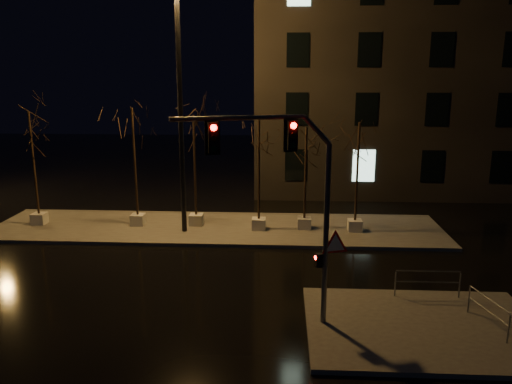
{
  "coord_description": "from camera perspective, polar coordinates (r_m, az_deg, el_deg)",
  "views": [
    {
      "loc": [
        3.22,
        -17.37,
        7.48
      ],
      "look_at": [
        2.14,
        2.35,
        2.8
      ],
      "focal_mm": 35.0,
      "sensor_mm": 36.0,
      "label": 1
    }
  ],
  "objects": [
    {
      "name": "tree_1",
      "position": [
        24.69,
        -13.86,
        6.38
      ],
      "size": [
        1.8,
        1.8,
        5.94
      ],
      "color": "beige",
      "rests_on": "median"
    },
    {
      "name": "sidewalk_corner",
      "position": [
        16.3,
        18.6,
        -14.46
      ],
      "size": [
        7.0,
        5.0,
        0.15
      ],
      "primitive_type": "cube",
      "color": "#4A4842",
      "rests_on": "ground"
    },
    {
      "name": "ground",
      "position": [
        19.18,
        -6.88,
        -9.72
      ],
      "size": [
        90.0,
        90.0,
        0.0
      ],
      "primitive_type": "plane",
      "color": "black",
      "rests_on": "ground"
    },
    {
      "name": "traffic_signal_mast",
      "position": [
        14.01,
        4.32,
        0.03
      ],
      "size": [
        4.94,
        1.55,
        6.27
      ],
      "rotation": [
        0.0,
        0.0,
        0.3
      ],
      "color": "slate",
      "rests_on": "sidewalk_corner"
    },
    {
      "name": "tree_0",
      "position": [
        26.52,
        -24.32,
        5.7
      ],
      "size": [
        1.8,
        1.8,
        5.73
      ],
      "color": "beige",
      "rests_on": "median"
    },
    {
      "name": "building",
      "position": [
        36.97,
        20.59,
        12.54
      ],
      "size": [
        25.0,
        12.0,
        15.0
      ],
      "primitive_type": "cube",
      "color": "black",
      "rests_on": "ground"
    },
    {
      "name": "guard_rail_b",
      "position": [
        16.59,
        25.0,
        -11.97
      ],
      "size": [
        0.48,
        1.88,
        0.91
      ],
      "rotation": [
        0.0,
        0.0,
        1.8
      ],
      "color": "slate",
      "rests_on": "sidewalk_corner"
    },
    {
      "name": "tree_5",
      "position": [
        23.55,
        11.63,
        5.05
      ],
      "size": [
        1.8,
        1.8,
        5.33
      ],
      "color": "beige",
      "rests_on": "median"
    },
    {
      "name": "guard_rail_a",
      "position": [
        17.92,
        19.04,
        -9.46
      ],
      "size": [
        2.18,
        0.06,
        0.94
      ],
      "rotation": [
        0.0,
        0.0,
        0.0
      ],
      "color": "slate",
      "rests_on": "sidewalk_corner"
    },
    {
      "name": "tree_4",
      "position": [
        23.6,
        5.73,
        4.72
      ],
      "size": [
        1.8,
        1.8,
        5.03
      ],
      "color": "beige",
      "rests_on": "median"
    },
    {
      "name": "streetlight_main",
      "position": [
        23.09,
        -8.71,
        11.31
      ],
      "size": [
        2.85,
        0.83,
        11.4
      ],
      "rotation": [
        0.0,
        0.0,
        -0.18
      ],
      "color": "black",
      "rests_on": "median"
    },
    {
      "name": "tree_3",
      "position": [
        23.29,
        0.33,
        5.74
      ],
      "size": [
        1.8,
        1.8,
        5.61
      ],
      "color": "beige",
      "rests_on": "median"
    },
    {
      "name": "median",
      "position": [
        24.72,
        -4.51,
        -4.14
      ],
      "size": [
        22.0,
        5.0,
        0.15
      ],
      "primitive_type": "cube",
      "color": "#4A4842",
      "rests_on": "ground"
    },
    {
      "name": "tree_2",
      "position": [
        24.2,
        -7.1,
        5.85
      ],
      "size": [
        1.8,
        1.8,
        5.56
      ],
      "color": "beige",
      "rests_on": "median"
    }
  ]
}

